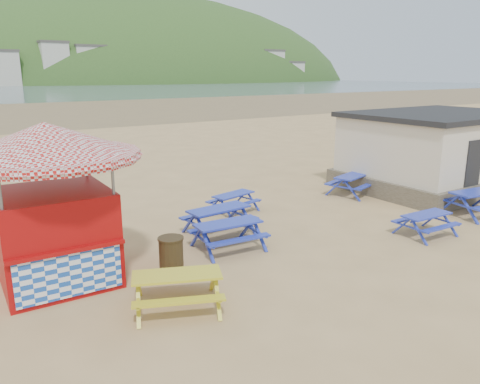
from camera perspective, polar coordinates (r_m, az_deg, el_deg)
ground at (r=13.79m, az=0.66°, el=-5.79°), size 400.00×400.00×0.00m
picnic_table_blue_a at (r=14.19m, az=-2.59°, el=-3.49°), size 2.02×1.67×0.80m
picnic_table_blue_b at (r=16.36m, az=-0.79°, el=-1.31°), size 1.79×1.56×0.65m
picnic_table_blue_c at (r=19.23m, az=13.58°, el=0.89°), size 2.25×2.00×0.79m
picnic_table_blue_d at (r=12.94m, az=-1.45°, el=-5.35°), size 1.96×1.63×0.77m
picnic_table_blue_e at (r=15.09m, az=21.70°, el=-3.70°), size 1.65×1.36×0.67m
picnic_table_blue_f at (r=17.93m, az=26.92°, el=-1.19°), size 2.21×1.88×0.84m
picnic_table_yellow at (r=9.95m, az=-7.64°, el=-11.85°), size 2.24×2.05×0.76m
ice_cream_kiosk at (r=11.26m, az=-22.16°, el=0.91°), size 4.26×4.26×3.72m
litter_bin at (r=11.52m, az=-8.38°, el=-7.63°), size 0.63×0.63×0.92m
amenity_block at (r=21.54m, az=22.84°, el=4.76°), size 7.40×5.40×3.15m
headland_town at (r=259.72m, az=-11.93°, el=10.88°), size 264.00×144.00×108.00m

